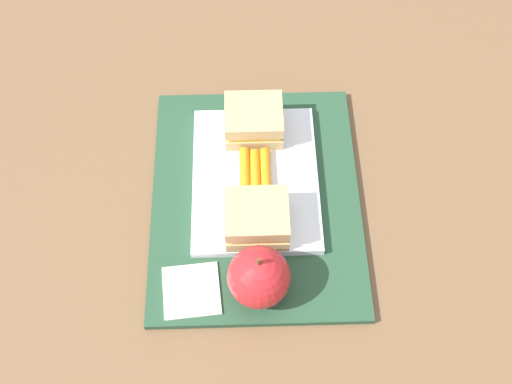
# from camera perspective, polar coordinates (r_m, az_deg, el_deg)

# --- Properties ---
(ground_plane) EXTENTS (2.40, 2.40, 0.00)m
(ground_plane) POSITION_cam_1_polar(r_m,az_deg,el_deg) (0.88, -0.02, -0.73)
(ground_plane) COLOR brown
(lunchbag_mat) EXTENTS (0.36, 0.28, 0.01)m
(lunchbag_mat) POSITION_cam_1_polar(r_m,az_deg,el_deg) (0.88, -0.02, -0.56)
(lunchbag_mat) COLOR #284C33
(lunchbag_mat) RESTS_ON ground_plane
(food_tray) EXTENTS (0.23, 0.17, 0.01)m
(food_tray) POSITION_cam_1_polar(r_m,az_deg,el_deg) (0.88, -0.07, 1.20)
(food_tray) COLOR white
(food_tray) RESTS_ON lunchbag_mat
(sandwich_half_left) EXTENTS (0.07, 0.08, 0.04)m
(sandwich_half_left) POSITION_cam_1_polar(r_m,az_deg,el_deg) (0.91, -0.20, 6.32)
(sandwich_half_left) COLOR tan
(sandwich_half_left) RESTS_ON food_tray
(sandwich_half_right) EXTENTS (0.07, 0.08, 0.04)m
(sandwich_half_right) POSITION_cam_1_polar(r_m,az_deg,el_deg) (0.82, 0.08, -2.35)
(sandwich_half_right) COLOR tan
(sandwich_half_right) RESTS_ON food_tray
(carrot_sticks_bundle) EXTENTS (0.08, 0.04, 0.02)m
(carrot_sticks_bundle) POSITION_cam_1_polar(r_m,az_deg,el_deg) (0.87, -0.07, 1.63)
(carrot_sticks_bundle) COLOR orange
(carrot_sticks_bundle) RESTS_ON food_tray
(apple) EXTENTS (0.08, 0.08, 0.09)m
(apple) POSITION_cam_1_polar(r_m,az_deg,el_deg) (0.78, 0.56, -7.49)
(apple) COLOR red
(apple) RESTS_ON lunchbag_mat
(paper_napkin) EXTENTS (0.08, 0.08, 0.00)m
(paper_napkin) POSITION_cam_1_polar(r_m,az_deg,el_deg) (0.82, -5.71, -8.63)
(paper_napkin) COLOR white
(paper_napkin) RESTS_ON lunchbag_mat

